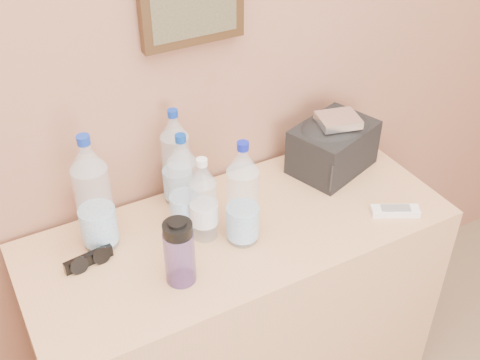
# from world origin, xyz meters

# --- Properties ---
(dresser) EXTENTS (1.27, 0.53, 0.79)m
(dresser) POSITION_xyz_m (0.16, 1.72, 0.40)
(dresser) COLOR #9B7748
(dresser) RESTS_ON ground
(pet_large_a) EXTENTS (0.10, 0.10, 0.36)m
(pet_large_a) POSITION_xyz_m (-0.21, 1.85, 0.95)
(pet_large_a) COLOR #CCE2FB
(pet_large_a) RESTS_ON dresser
(pet_large_b) EXTENTS (0.09, 0.09, 0.32)m
(pet_large_b) POSITION_xyz_m (0.06, 1.93, 0.93)
(pet_large_b) COLOR #C8EBFF
(pet_large_b) RESTS_ON dresser
(pet_large_c) EXTENTS (0.08, 0.08, 0.31)m
(pet_large_c) POSITION_xyz_m (0.03, 1.81, 0.93)
(pet_large_c) COLOR white
(pet_large_c) RESTS_ON dresser
(pet_large_d) EXTENTS (0.09, 0.09, 0.33)m
(pet_large_d) POSITION_xyz_m (0.15, 1.67, 0.94)
(pet_large_d) COLOR white
(pet_large_d) RESTS_ON dresser
(pet_small) EXTENTS (0.08, 0.08, 0.27)m
(pet_small) POSITION_xyz_m (0.06, 1.74, 0.91)
(pet_small) COLOR silver
(pet_small) RESTS_ON dresser
(nalgene_bottle) EXTENTS (0.08, 0.08, 0.20)m
(nalgene_bottle) POSITION_xyz_m (-0.07, 1.61, 0.89)
(nalgene_bottle) COLOR #533782
(nalgene_bottle) RESTS_ON dresser
(sunglasses) EXTENTS (0.14, 0.07, 0.04)m
(sunglasses) POSITION_xyz_m (-0.27, 1.78, 0.81)
(sunglasses) COLOR black
(sunglasses) RESTS_ON dresser
(ac_remote) EXTENTS (0.15, 0.11, 0.02)m
(ac_remote) POSITION_xyz_m (0.61, 1.55, 0.80)
(ac_remote) COLOR silver
(ac_remote) RESTS_ON dresser
(toiletry_bag) EXTENTS (0.31, 0.27, 0.18)m
(toiletry_bag) POSITION_xyz_m (0.58, 1.84, 0.88)
(toiletry_bag) COLOR black
(toiletry_bag) RESTS_ON dresser
(foil_packet) EXTENTS (0.15, 0.13, 0.03)m
(foil_packet) POSITION_xyz_m (0.58, 1.83, 0.99)
(foil_packet) COLOR silver
(foil_packet) RESTS_ON toiletry_bag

